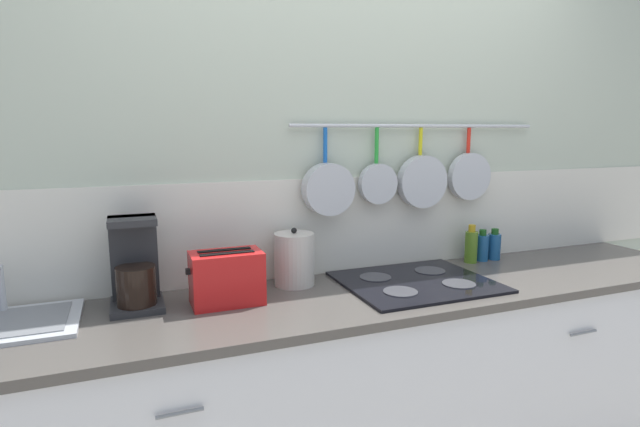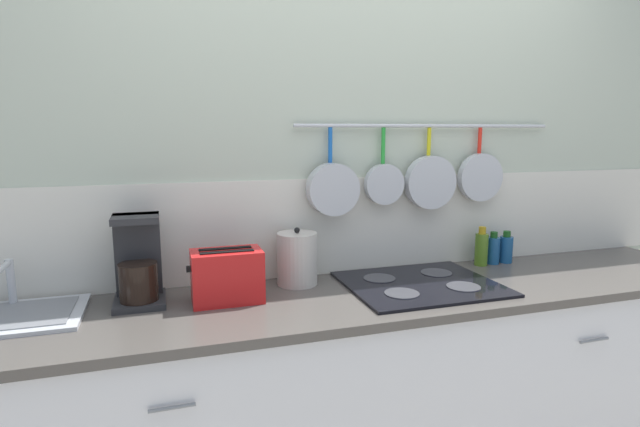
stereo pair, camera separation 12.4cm
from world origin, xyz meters
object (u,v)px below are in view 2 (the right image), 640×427
at_px(toaster, 227,276).
at_px(bottle_dish_soap, 506,249).
at_px(bottle_olive_oil, 493,250).
at_px(bottle_cooking_wine, 481,248).
at_px(coffee_maker, 138,267).
at_px(kettle, 297,259).

relative_size(toaster, bottle_dish_soap, 1.79).
distance_m(bottle_olive_oil, bottle_dish_soap, 0.07).
xyz_separation_m(bottle_cooking_wine, bottle_olive_oil, (0.07, 0.01, -0.01)).
relative_size(coffee_maker, kettle, 1.37).
distance_m(bottle_cooking_wine, bottle_dish_soap, 0.15).
xyz_separation_m(toaster, bottle_dish_soap, (1.37, 0.16, -0.03)).
distance_m(toaster, kettle, 0.33).
relative_size(kettle, bottle_cooking_wine, 1.30).
xyz_separation_m(coffee_maker, kettle, (0.62, 0.04, -0.03)).
bearing_deg(bottle_olive_oil, kettle, -178.32).
distance_m(coffee_maker, bottle_dish_soap, 1.69).
height_order(kettle, bottle_dish_soap, kettle).
bearing_deg(toaster, bottle_olive_oil, 6.89).
bearing_deg(coffee_maker, bottle_dish_soap, 2.17).
xyz_separation_m(coffee_maker, toaster, (0.32, -0.09, -0.04)).
height_order(bottle_cooking_wine, bottle_olive_oil, bottle_cooking_wine).
bearing_deg(bottle_olive_oil, bottle_cooking_wine, -172.96).
distance_m(coffee_maker, kettle, 0.63).
bearing_deg(coffee_maker, bottle_cooking_wine, 2.05).
height_order(kettle, bottle_olive_oil, kettle).
bearing_deg(bottle_olive_oil, bottle_dish_soap, -0.03).
bearing_deg(kettle, bottle_cooking_wine, 1.24).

